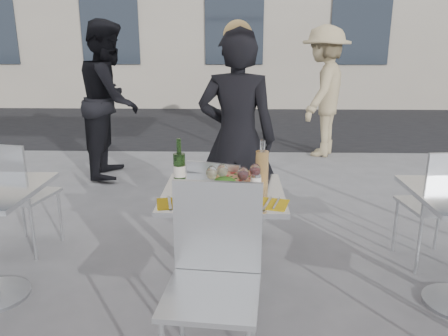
{
  "coord_description": "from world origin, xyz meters",
  "views": [
    {
      "loc": [
        0.08,
        -2.47,
        1.6
      ],
      "look_at": [
        0.0,
        0.15,
        0.85
      ],
      "focal_mm": 35.0,
      "sensor_mm": 36.0,
      "label": 1
    }
  ],
  "objects_px": {
    "wine_bottle": "(179,167)",
    "pedestrian_b": "(323,92)",
    "chair_far": "(218,205)",
    "chair_near": "(214,267)",
    "napkin_right": "(271,204)",
    "salad_plate": "(225,185)",
    "main_table": "(223,223)",
    "pizza_near": "(222,196)",
    "pizza_far": "(240,179)",
    "napkin_left": "(173,203)",
    "sugar_shaker": "(256,183)",
    "wineglass_white_a": "(212,174)",
    "wineglass_red_b": "(255,171)",
    "side_chair_rfar": "(442,199)",
    "carafe": "(262,167)",
    "wineglass_red_a": "(243,175)",
    "pedestrian_a": "(110,100)",
    "woman_diner": "(237,139)",
    "side_chair_lfar": "(15,189)",
    "wineglass_white_b": "(222,171)"
  },
  "relations": [
    {
      "from": "pizza_near",
      "to": "wineglass_white_a",
      "type": "relative_size",
      "value": 2.26
    },
    {
      "from": "pedestrian_a",
      "to": "pizza_far",
      "type": "height_order",
      "value": "pedestrian_a"
    },
    {
      "from": "chair_far",
      "to": "chair_near",
      "type": "distance_m",
      "value": 1.05
    },
    {
      "from": "side_chair_lfar",
      "to": "wine_bottle",
      "type": "distance_m",
      "value": 1.47
    },
    {
      "from": "pizza_near",
      "to": "napkin_right",
      "type": "bearing_deg",
      "value": -17.75
    },
    {
      "from": "wine_bottle",
      "to": "pedestrian_b",
      "type": "bearing_deg",
      "value": 67.12
    },
    {
      "from": "side_chair_rfar",
      "to": "sugar_shaker",
      "type": "xyz_separation_m",
      "value": [
        -1.35,
        -0.49,
        0.27
      ]
    },
    {
      "from": "side_chair_rfar",
      "to": "pizza_near",
      "type": "height_order",
      "value": "side_chair_rfar"
    },
    {
      "from": "chair_far",
      "to": "salad_plate",
      "type": "height_order",
      "value": "salad_plate"
    },
    {
      "from": "sugar_shaker",
      "to": "side_chair_lfar",
      "type": "bearing_deg",
      "value": 160.77
    },
    {
      "from": "side_chair_rfar",
      "to": "pedestrian_a",
      "type": "distance_m",
      "value": 3.81
    },
    {
      "from": "wine_bottle",
      "to": "carafe",
      "type": "distance_m",
      "value": 0.51
    },
    {
      "from": "carafe",
      "to": "wineglass_red_b",
      "type": "xyz_separation_m",
      "value": [
        -0.04,
        -0.05,
        -0.01
      ]
    },
    {
      "from": "chair_far",
      "to": "salad_plate",
      "type": "xyz_separation_m",
      "value": [
        0.06,
        -0.45,
        0.3
      ]
    },
    {
      "from": "sugar_shaker",
      "to": "napkin_left",
      "type": "relative_size",
      "value": 0.51
    },
    {
      "from": "pedestrian_a",
      "to": "pizza_near",
      "type": "bearing_deg",
      "value": -157.31
    },
    {
      "from": "wine_bottle",
      "to": "chair_far",
      "type": "bearing_deg",
      "value": 55.95
    },
    {
      "from": "pedestrian_b",
      "to": "pizza_far",
      "type": "distance_m",
      "value": 3.91
    },
    {
      "from": "napkin_right",
      "to": "salad_plate",
      "type": "bearing_deg",
      "value": 156.78
    },
    {
      "from": "sugar_shaker",
      "to": "napkin_left",
      "type": "bearing_deg",
      "value": -154.96
    },
    {
      "from": "pizza_near",
      "to": "sugar_shaker",
      "type": "xyz_separation_m",
      "value": [
        0.2,
        0.12,
        0.04
      ]
    },
    {
      "from": "pedestrian_b",
      "to": "wineglass_red_a",
      "type": "distance_m",
      "value": 4.1
    },
    {
      "from": "woman_diner",
      "to": "side_chair_lfar",
      "type": "bearing_deg",
      "value": 18.03
    },
    {
      "from": "side_chair_lfar",
      "to": "wineglass_white_a",
      "type": "distance_m",
      "value": 1.7
    },
    {
      "from": "sugar_shaker",
      "to": "wineglass_white_a",
      "type": "relative_size",
      "value": 0.68
    },
    {
      "from": "salad_plate",
      "to": "wineglass_white_b",
      "type": "xyz_separation_m",
      "value": [
        -0.02,
        0.04,
        0.07
      ]
    },
    {
      "from": "pedestrian_b",
      "to": "carafe",
      "type": "bearing_deg",
      "value": 9.25
    },
    {
      "from": "chair_far",
      "to": "side_chair_lfar",
      "type": "xyz_separation_m",
      "value": [
        -1.56,
        0.18,
        0.04
      ]
    },
    {
      "from": "sugar_shaker",
      "to": "napkin_right",
      "type": "height_order",
      "value": "sugar_shaker"
    },
    {
      "from": "chair_far",
      "to": "wineglass_red_a",
      "type": "height_order",
      "value": "wineglass_red_a"
    },
    {
      "from": "woman_diner",
      "to": "wineglass_red_b",
      "type": "relative_size",
      "value": 10.93
    },
    {
      "from": "carafe",
      "to": "wineglass_red_a",
      "type": "distance_m",
      "value": 0.18
    },
    {
      "from": "pizza_far",
      "to": "wineglass_white_a",
      "type": "height_order",
      "value": "wineglass_white_a"
    },
    {
      "from": "pedestrian_a",
      "to": "wineglass_white_a",
      "type": "bearing_deg",
      "value": -157.4
    },
    {
      "from": "salad_plate",
      "to": "napkin_left",
      "type": "bearing_deg",
      "value": -141.93
    },
    {
      "from": "side_chair_lfar",
      "to": "pedestrian_a",
      "type": "xyz_separation_m",
      "value": [
        0.15,
        2.18,
        0.4
      ]
    },
    {
      "from": "pedestrian_b",
      "to": "salad_plate",
      "type": "bearing_deg",
      "value": 6.64
    },
    {
      "from": "pizza_near",
      "to": "wineglass_white_a",
      "type": "bearing_deg",
      "value": 118.41
    },
    {
      "from": "wine_bottle",
      "to": "pizza_near",
      "type": "bearing_deg",
      "value": -41.26
    },
    {
      "from": "chair_far",
      "to": "sugar_shaker",
      "type": "xyz_separation_m",
      "value": [
        0.24,
        -0.45,
        0.31
      ]
    },
    {
      "from": "chair_near",
      "to": "wineglass_red_b",
      "type": "relative_size",
      "value": 6.14
    },
    {
      "from": "wine_bottle",
      "to": "wineglass_red_b",
      "type": "bearing_deg",
      "value": -6.67
    },
    {
      "from": "wineglass_white_b",
      "to": "wineglass_red_a",
      "type": "height_order",
      "value": "same"
    },
    {
      "from": "main_table",
      "to": "wineglass_red_a",
      "type": "distance_m",
      "value": 0.34
    },
    {
      "from": "main_table",
      "to": "pizza_near",
      "type": "height_order",
      "value": "pizza_near"
    },
    {
      "from": "chair_near",
      "to": "napkin_left",
      "type": "distance_m",
      "value": 0.49
    },
    {
      "from": "sugar_shaker",
      "to": "napkin_right",
      "type": "relative_size",
      "value": 0.48
    },
    {
      "from": "pizza_far",
      "to": "carafe",
      "type": "xyz_separation_m",
      "value": [
        0.13,
        -0.08,
        0.1
      ]
    },
    {
      "from": "chair_near",
      "to": "wineglass_red_a",
      "type": "relative_size",
      "value": 6.14
    },
    {
      "from": "chair_far",
      "to": "pizza_far",
      "type": "height_order",
      "value": "chair_far"
    }
  ]
}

